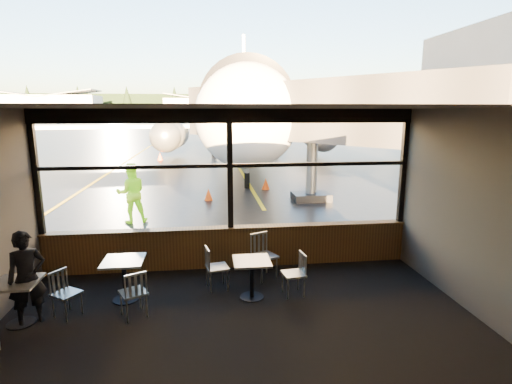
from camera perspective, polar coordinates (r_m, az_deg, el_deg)
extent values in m
plane|color=black|center=(128.56, -7.04, 9.92)|extent=(520.00, 520.00, 0.00)
cube|color=black|center=(6.52, -1.78, -20.39)|extent=(8.00, 6.00, 0.01)
cube|color=#38332D|center=(5.53, -2.00, 11.98)|extent=(8.00, 6.00, 0.04)
cube|color=#514940|center=(7.32, 31.17, -3.66)|extent=(0.04, 6.00, 3.50)
cube|color=#514940|center=(3.08, 3.72, -22.19)|extent=(8.00, 0.04, 3.50)
cube|color=brown|center=(9.04, -3.61, -7.91)|extent=(8.00, 0.28, 0.90)
cube|color=black|center=(8.53, -3.86, 10.79)|extent=(8.00, 0.18, 0.30)
cube|color=black|center=(9.27, -28.95, 2.30)|extent=(0.12, 0.12, 2.60)
cube|color=black|center=(8.62, -3.75, 3.13)|extent=(0.12, 0.12, 2.60)
cube|color=black|center=(9.69, 20.31, 3.37)|extent=(0.12, 0.12, 2.60)
cube|color=black|center=(8.60, -3.76, 3.79)|extent=(8.00, 0.10, 0.08)
imported|color=black|center=(7.61, -29.89, -10.61)|extent=(0.69, 0.61, 1.57)
imported|color=#BFF219|center=(13.03, -17.38, -0.14)|extent=(1.06, 0.92, 1.87)
cone|color=orange|center=(17.86, 1.40, 1.18)|extent=(0.36, 0.36, 0.49)
cone|color=orange|center=(29.25, -13.55, 4.94)|extent=(0.37, 0.37, 0.52)
cylinder|color=silver|center=(192.78, -16.27, 10.96)|extent=(8.00, 8.00, 6.00)
cylinder|color=silver|center=(191.51, -13.26, 11.11)|extent=(8.00, 8.00, 6.00)
cylinder|color=silver|center=(190.75, -10.21, 11.23)|extent=(8.00, 8.00, 6.00)
cube|color=black|center=(218.53, -7.19, 12.12)|extent=(360.00, 3.00, 12.00)
cone|color=#F33F07|center=(15.75, -6.81, -0.35)|extent=(0.34, 0.34, 0.47)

